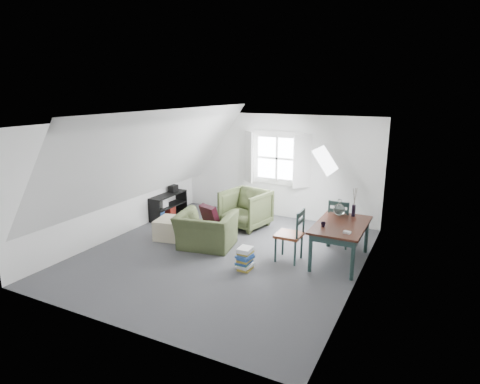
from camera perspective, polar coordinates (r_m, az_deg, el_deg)
The scene contains 24 objects.
floor at distance 7.77m, azimuth -2.44°, elevation -8.84°, with size 5.50×5.50×0.00m, color #46464B.
ceiling at distance 7.16m, azimuth -2.65°, elevation 9.86°, with size 5.50×5.50×0.00m, color white.
wall_back at distance 9.80m, azimuth 5.33°, elevation 3.67°, with size 5.00×5.00×0.00m, color white.
wall_front at distance 5.26m, azimuth -17.41°, elevation -6.51°, with size 5.00×5.00×0.00m, color white.
wall_left at distance 8.83m, azimuth -16.85°, elevation 1.92°, with size 5.50×5.50×0.00m, color white.
wall_right at distance 6.56m, azimuth 16.90°, elevation -2.31°, with size 5.50×5.50×0.00m, color white.
slope_left at distance 8.12m, azimuth -12.21°, elevation 4.93°, with size 5.50×5.50×0.00m, color white.
slope_right at distance 6.65m, azimuth 9.17°, elevation 3.02°, with size 5.50×5.50×0.00m, color white.
dormer_window at distance 9.70m, azimuth 5.20°, elevation 4.76°, with size 1.71×0.35×1.30m.
skylight at distance 7.89m, azimuth 12.06°, elevation 4.44°, with size 0.55×0.75×0.04m, color white.
armchair_near at distance 8.13m, azimuth -4.80°, elevation -7.80°, with size 1.09×0.95×0.71m, color #3E4827.
armchair_far at distance 9.25m, azimuth 0.80°, elevation -4.95°, with size 0.92×0.95×0.86m, color #3E4827.
throw_pillow at distance 8.04m, azimuth -4.33°, elevation -3.31°, with size 0.42×0.12×0.42m, color #360E19.
ottoman at distance 8.63m, azimuth -9.56°, elevation -5.13°, with size 0.63×0.63×0.42m, color #B8AC8C.
dining_table at distance 7.46m, azimuth 14.16°, elevation -5.11°, with size 0.87×1.45×0.73m.
demijohn at distance 7.84m, azimuth 13.93°, elevation -2.41°, with size 0.22×0.22×0.32m.
vase_twigs at distance 7.89m, azimuth 15.86°, elevation -2.47°, with size 0.07×0.08×0.55m.
cup at distance 7.21m, azimuth 11.73°, elevation -4.86°, with size 0.09×0.09×0.08m, color black.
paper_box at distance 6.97m, azimuth 14.99°, elevation -5.56°, with size 0.12×0.08×0.04m, color white.
dining_chair_far at distance 8.24m, azimuth 13.96°, elevation -4.14°, with size 0.45×0.45×0.97m.
dining_chair_near at distance 7.38m, azimuth 7.28°, elevation -5.99°, with size 0.46×0.46×0.98m.
media_shelf at distance 10.01m, azimuth -10.36°, elevation -2.10°, with size 0.38×1.13×0.58m.
electronics_box at distance 10.13m, azimuth -9.48°, elevation 0.46°, with size 0.16×0.23×0.18m, color black.
magazine_stack at distance 7.09m, azimuth 0.71°, elevation -9.47°, with size 0.29×0.35×0.39m.
Camera 1 is at (3.50, -6.23, 3.07)m, focal length 30.00 mm.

